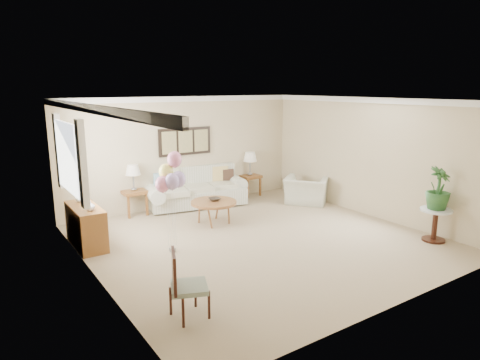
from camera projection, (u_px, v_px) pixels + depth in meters
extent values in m
plane|color=tan|center=(259.00, 240.00, 8.06)|extent=(6.00, 6.00, 0.00)
cube|color=beige|center=(185.00, 152.00, 10.21)|extent=(6.00, 0.04, 2.60)
cube|color=beige|center=(402.00, 212.00, 5.35)|extent=(6.00, 0.04, 2.60)
cube|color=beige|center=(92.00, 195.00, 6.14)|extent=(0.04, 6.00, 2.60)
cube|color=beige|center=(369.00, 157.00, 9.41)|extent=(0.04, 6.00, 2.60)
cube|color=white|center=(260.00, 100.00, 7.50)|extent=(6.00, 6.00, 0.02)
cube|color=white|center=(184.00, 99.00, 9.92)|extent=(6.00, 0.06, 0.12)
cube|color=white|center=(87.00, 108.00, 5.89)|extent=(0.06, 6.00, 0.12)
cube|color=white|center=(372.00, 100.00, 9.13)|extent=(0.06, 6.00, 0.12)
cube|color=white|center=(67.00, 157.00, 7.29)|extent=(0.04, 1.40, 1.20)
cube|color=white|center=(82.00, 164.00, 6.63)|extent=(0.10, 0.22, 1.40)
cube|color=white|center=(59.00, 151.00, 8.01)|extent=(0.10, 0.22, 1.40)
cube|color=black|center=(185.00, 141.00, 10.13)|extent=(1.35, 0.04, 0.65)
cube|color=#8C8C59|center=(169.00, 143.00, 9.88)|extent=(0.36, 0.02, 0.52)
cube|color=#8C8C59|center=(186.00, 142.00, 10.11)|extent=(0.36, 0.02, 0.52)
cube|color=#8C8C59|center=(201.00, 140.00, 10.34)|extent=(0.36, 0.02, 0.52)
cube|color=beige|center=(197.00, 197.00, 10.28)|extent=(2.42, 1.34, 0.37)
cube|color=beige|center=(190.00, 177.00, 10.47)|extent=(2.29, 0.65, 0.57)
cylinder|color=beige|center=(154.00, 193.00, 9.64)|extent=(0.50, 0.98, 0.33)
cylinder|color=beige|center=(235.00, 182.00, 10.83)|extent=(0.50, 0.98, 0.33)
cube|color=beige|center=(172.00, 192.00, 9.83)|extent=(0.75, 0.85, 0.12)
cube|color=beige|center=(198.00, 188.00, 10.19)|extent=(0.75, 0.85, 0.12)
cube|color=beige|center=(221.00, 184.00, 10.55)|extent=(0.75, 0.85, 0.12)
cube|color=#8EBDD6|center=(163.00, 181.00, 9.84)|extent=(0.40, 0.12, 0.40)
cube|color=tan|center=(220.00, 174.00, 10.68)|extent=(0.40, 0.12, 0.40)
cube|color=#3C281D|center=(227.00, 176.00, 10.72)|extent=(0.35, 0.10, 0.35)
cube|color=beige|center=(197.00, 205.00, 10.33)|extent=(2.08, 0.83, 0.04)
cube|color=olive|center=(134.00, 192.00, 9.51)|extent=(0.52, 0.47, 0.08)
cube|color=olive|center=(129.00, 208.00, 9.31)|extent=(0.05, 0.05, 0.49)
cube|color=olive|center=(147.00, 205.00, 9.53)|extent=(0.05, 0.05, 0.49)
cube|color=olive|center=(123.00, 204.00, 9.61)|extent=(0.05, 0.05, 0.49)
cube|color=olive|center=(141.00, 201.00, 9.84)|extent=(0.05, 0.05, 0.49)
cube|color=olive|center=(250.00, 176.00, 11.24)|extent=(0.50, 0.46, 0.07)
cube|color=olive|center=(248.00, 189.00, 11.04)|extent=(0.05, 0.05, 0.47)
cube|color=olive|center=(260.00, 187.00, 11.26)|extent=(0.05, 0.05, 0.47)
cube|color=olive|center=(240.00, 186.00, 11.33)|extent=(0.05, 0.05, 0.47)
cube|color=olive|center=(252.00, 184.00, 11.55)|extent=(0.05, 0.05, 0.47)
cylinder|color=gray|center=(134.00, 189.00, 9.50)|extent=(0.14, 0.14, 0.06)
cylinder|color=gray|center=(134.00, 181.00, 9.46)|extent=(0.04, 0.04, 0.29)
cone|color=silver|center=(133.00, 170.00, 9.40)|extent=(0.33, 0.33, 0.23)
cylinder|color=gray|center=(250.00, 174.00, 11.22)|extent=(0.14, 0.14, 0.06)
cylinder|color=gray|center=(250.00, 167.00, 11.18)|extent=(0.04, 0.04, 0.31)
cone|color=silver|center=(250.00, 157.00, 11.12)|extent=(0.35, 0.35, 0.24)
cylinder|color=brown|center=(214.00, 202.00, 8.92)|extent=(0.96, 0.96, 0.05)
cylinder|color=brown|center=(218.00, 209.00, 9.28)|extent=(0.04, 0.04, 0.43)
cylinder|color=brown|center=(199.00, 213.00, 9.03)|extent=(0.04, 0.04, 0.43)
cylinder|color=brown|center=(210.00, 218.00, 8.67)|extent=(0.04, 0.04, 0.43)
cylinder|color=brown|center=(229.00, 214.00, 8.91)|extent=(0.04, 0.04, 0.43)
imported|color=#2D261E|center=(214.00, 199.00, 8.95)|extent=(0.27, 0.27, 0.06)
imported|color=beige|center=(306.00, 190.00, 10.51)|extent=(1.31, 1.33, 0.65)
cylinder|color=silver|center=(436.00, 210.00, 7.89)|extent=(0.57, 0.57, 0.04)
cylinder|color=#3B190E|center=(435.00, 226.00, 7.95)|extent=(0.09, 0.09, 0.57)
cylinder|color=#3B190E|center=(433.00, 240.00, 8.01)|extent=(0.42, 0.42, 0.01)
imported|color=#22512A|center=(438.00, 188.00, 7.80)|extent=(0.47, 0.47, 0.79)
cube|color=gray|center=(189.00, 287.00, 5.30)|extent=(0.58, 0.58, 0.06)
cylinder|color=#3B190E|center=(183.00, 313.00, 5.10)|extent=(0.04, 0.04, 0.37)
cylinder|color=#3B190E|center=(209.00, 305.00, 5.30)|extent=(0.04, 0.04, 0.37)
cylinder|color=#3B190E|center=(171.00, 301.00, 5.39)|extent=(0.04, 0.04, 0.37)
cylinder|color=#3B190E|center=(195.00, 294.00, 5.58)|extent=(0.04, 0.04, 0.37)
cube|color=#3B190E|center=(174.00, 271.00, 5.13)|extent=(0.19, 0.41, 0.49)
cube|color=olive|center=(86.00, 226.00, 7.69)|extent=(0.45, 1.20, 0.74)
cube|color=#3B190E|center=(91.00, 231.00, 7.45)|extent=(0.46, 0.02, 0.70)
cube|color=#3B190E|center=(82.00, 222.00, 7.94)|extent=(0.46, 0.02, 0.70)
imported|color=silver|center=(90.00, 206.00, 7.34)|extent=(0.17, 0.17, 0.17)
imported|color=#ACB2A2|center=(80.00, 197.00, 7.87)|extent=(0.23, 0.23, 0.20)
cube|color=gray|center=(172.00, 250.00, 7.48)|extent=(0.09, 0.09, 0.07)
ellipsoid|color=pink|center=(163.00, 184.00, 7.11)|extent=(0.25, 0.25, 0.28)
cylinder|color=silver|center=(168.00, 221.00, 7.31)|extent=(0.01, 0.01, 1.02)
ellipsoid|color=#AC8DD1|center=(178.00, 179.00, 7.21)|extent=(0.25, 0.25, 0.28)
cylinder|color=silver|center=(175.00, 218.00, 7.35)|extent=(0.01, 0.01, 1.08)
ellipsoid|color=#FFF46C|center=(166.00, 172.00, 7.25)|extent=(0.25, 0.25, 0.28)
cylinder|color=silver|center=(169.00, 214.00, 7.38)|extent=(0.01, 0.01, 1.20)
ellipsoid|color=pink|center=(174.00, 159.00, 7.23)|extent=(0.25, 0.25, 0.28)
cylinder|color=silver|center=(174.00, 208.00, 7.37)|extent=(0.01, 0.01, 1.41)
ellipsoid|color=#AC8DD1|center=(172.00, 182.00, 7.09)|extent=(0.25, 0.25, 0.28)
cylinder|color=silver|center=(172.00, 220.00, 7.30)|extent=(0.01, 0.01, 1.07)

